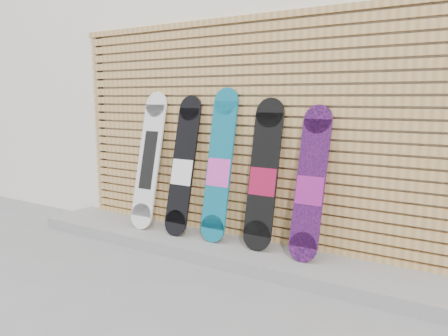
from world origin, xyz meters
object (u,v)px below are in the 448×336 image
(snowboard_0, at_px, (149,160))
(snowboard_4, at_px, (310,184))
(snowboard_3, at_px, (263,175))
(snowboard_1, at_px, (183,166))
(snowboard_2, at_px, (219,166))

(snowboard_0, distance_m, snowboard_4, 1.85)
(snowboard_0, bearing_deg, snowboard_4, 0.38)
(snowboard_3, bearing_deg, snowboard_1, -178.25)
(snowboard_1, relative_size, snowboard_4, 1.06)
(snowboard_1, distance_m, snowboard_3, 0.92)
(snowboard_3, xyz_separation_m, snowboard_4, (0.47, -0.02, -0.03))
(snowboard_3, height_order, snowboard_4, snowboard_3)
(snowboard_3, bearing_deg, snowboard_4, -2.29)
(snowboard_0, relative_size, snowboard_4, 1.09)
(snowboard_2, bearing_deg, snowboard_4, -0.61)
(snowboard_2, distance_m, snowboard_4, 0.95)
(snowboard_0, bearing_deg, snowboard_2, 1.44)
(snowboard_1, xyz_separation_m, snowboard_2, (0.44, 0.02, 0.04))
(snowboard_1, xyz_separation_m, snowboard_4, (1.39, 0.01, -0.04))
(snowboard_4, bearing_deg, snowboard_0, -179.62)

